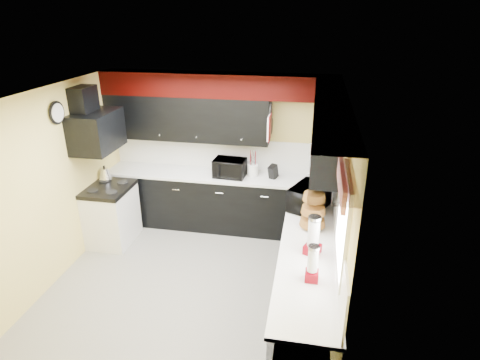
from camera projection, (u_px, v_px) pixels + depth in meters
The scene contains 35 objects.
ground at pixel (193, 280), 5.41m from camera, with size 3.60×3.60×0.00m, color gray.
wall_back at pixel (221, 150), 6.54m from camera, with size 3.60×0.06×2.50m, color #E0C666.
wall_right at pixel (338, 208), 4.61m from camera, with size 0.06×3.60×2.50m, color #E0C666.
wall_left at pixel (56, 185), 5.22m from camera, with size 0.06×3.60×2.50m, color #E0C666.
ceiling at pixel (182, 94), 4.43m from camera, with size 3.60×3.60×0.06m, color white.
cab_back at pixel (218, 202), 6.59m from camera, with size 3.60×0.60×0.90m, color black.
cab_right at pixel (307, 278), 4.70m from camera, with size 0.60×3.00×0.90m, color black.
counter_back at pixel (217, 175), 6.40m from camera, with size 3.62×0.64×0.04m, color white.
counter_right at pixel (309, 244), 4.52m from camera, with size 0.64×3.02×0.04m, color white.
splash_back at pixel (221, 153), 6.56m from camera, with size 3.60×0.02×0.50m, color white.
splash_right at pixel (337, 213), 4.64m from camera, with size 0.02×3.60×0.50m, color white.
upper_back at pixel (187, 118), 6.25m from camera, with size 2.60×0.35×0.70m, color black.
upper_right at pixel (326, 139), 5.24m from camera, with size 0.35×1.80×0.70m, color black.
soffit_back at pixel (217, 85), 5.96m from camera, with size 3.60×0.36×0.35m, color black.
soffit_right at pixel (331, 120), 4.06m from camera, with size 0.36×3.24×0.35m, color black.
stove at pixel (112, 216), 6.17m from camera, with size 0.60×0.75×0.86m, color white.
cooktop at pixel (108, 189), 5.99m from camera, with size 0.62×0.77×0.06m, color black.
hood at pixel (97, 131), 5.65m from camera, with size 0.50×0.78×0.55m, color black.
hood_duct at pixel (84, 101), 5.51m from camera, with size 0.24×0.40×0.40m, color black.
window at pixel (344, 223), 3.68m from camera, with size 0.03×0.86×0.96m, color white, non-canonical shape.
valance at pixel (342, 183), 3.54m from camera, with size 0.04×0.88×0.20m, color red.
pan_top at pixel (271, 110), 5.89m from camera, with size 0.03×0.22×0.40m, color black, non-canonical shape.
pan_mid at pixel (269, 129), 5.87m from camera, with size 0.03×0.28×0.46m, color black, non-canonical shape.
pan_low at pixel (271, 126), 6.11m from camera, with size 0.03×0.24×0.42m, color black, non-canonical shape.
cut_board at pixel (269, 128), 5.74m from camera, with size 0.03×0.26×0.35m, color white.
baskets at pixel (313, 210), 4.73m from camera, with size 0.27×0.27×0.50m, color brown, non-canonical shape.
clock at pixel (57, 113), 5.09m from camera, with size 0.03×0.30×0.30m, color black, non-canonical shape.
deco_plate at pixel (346, 133), 3.91m from camera, with size 0.03×0.24×0.24m, color white, non-canonical shape.
toaster_oven at pixel (230, 168), 6.25m from camera, with size 0.49×0.40×0.28m, color black.
microwave at pixel (309, 197), 5.23m from camera, with size 0.57×0.39×0.32m, color black.
utensil_crock at pixel (253, 170), 6.30m from camera, with size 0.17×0.17×0.18m, color white.
knife_block at pixel (273, 172), 6.19m from camera, with size 0.10×0.14×0.22m, color black.
kettle at pixel (105, 174), 6.22m from camera, with size 0.20×0.20×0.18m, color silver, non-canonical shape.
dispenser_a at pixel (313, 236), 4.23m from camera, with size 0.16×0.16×0.43m, color #67000D, non-canonical shape.
dispenser_b at pixel (312, 265), 3.82m from camera, with size 0.13×0.13×0.35m, color #700300, non-canonical shape.
Camera 1 is at (1.44, -4.25, 3.35)m, focal length 30.00 mm.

